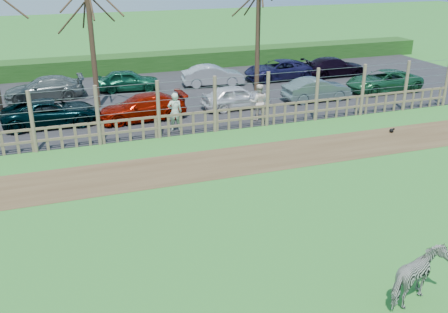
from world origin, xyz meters
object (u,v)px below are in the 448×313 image
object	(u,v)px
visitor_b	(259,102)
car_6	(384,81)
car_9	(44,88)
car_11	(213,75)
car_5	(317,89)
car_12	(278,70)
tree_mid	(89,10)
car_4	(236,97)
car_13	(334,67)
car_3	(142,107)
car_2	(51,112)
zebra	(419,278)
car_10	(128,80)
visitor_a	(175,112)
crow	(392,130)

from	to	relation	value
visitor_b	car_6	xyz separation A→B (m)	(8.80, 2.57, -0.26)
car_9	car_11	size ratio (longest dim) A/B	1.14
car_11	car_6	bearing A→B (deg)	-111.39
car_5	car_12	distance (m)	5.12
tree_mid	car_4	xyz separation A→B (m)	(6.61, -2.55, -4.23)
car_5	car_13	xyz separation A→B (m)	(3.91, 4.80, 0.00)
car_3	car_4	xyz separation A→B (m)	(4.83, 0.29, 0.00)
car_2	zebra	bearing A→B (deg)	-155.30
car_6	car_10	size ratio (longest dim) A/B	1.23
car_5	car_12	bearing A→B (deg)	-1.91
zebra	car_11	bearing A→B (deg)	-28.22
car_9	tree_mid	bearing A→B (deg)	43.88
tree_mid	car_12	xyz separation A→B (m)	(11.33, 2.56, -4.23)
car_5	car_13	world-z (taller)	same
car_10	car_11	world-z (taller)	same
car_6	visitor_a	bearing A→B (deg)	-77.33
car_5	car_10	xyz separation A→B (m)	(-9.16, 5.41, 0.00)
visitor_a	car_9	bearing A→B (deg)	-45.11
tree_mid	car_5	distance (m)	12.22
car_9	car_13	world-z (taller)	same
visitor_b	crow	xyz separation A→B (m)	(4.90, -3.52, -0.80)
car_9	car_11	world-z (taller)	same
crow	car_4	bearing A→B (deg)	132.58
car_6	car_12	world-z (taller)	same
car_6	car_11	xyz separation A→B (m)	(-8.73, 4.54, 0.00)
visitor_a	car_5	distance (m)	8.66
car_4	car_9	xyz separation A→B (m)	(-9.13, 5.05, 0.00)
car_3	car_10	xyz separation A→B (m)	(0.23, 5.70, 0.00)
car_3	car_4	world-z (taller)	same
crow	car_11	bearing A→B (deg)	114.49
car_5	car_11	world-z (taller)	same
car_3	car_11	distance (m)	7.39
visitor_b	car_12	bearing A→B (deg)	-103.37
car_3	car_11	bearing A→B (deg)	132.53
crow	car_6	size ratio (longest dim) A/B	0.06
visitor_b	crow	distance (m)	6.09
visitor_b	car_5	bearing A→B (deg)	-135.36
car_3	car_12	xyz separation A→B (m)	(9.55, 5.41, 0.00)
visitor_b	car_9	distance (m)	11.87
tree_mid	visitor_b	bearing A→B (deg)	-34.19
car_2	tree_mid	bearing A→B (deg)	-44.98
car_3	car_2	bearing A→B (deg)	-100.41
car_4	car_6	world-z (taller)	same
zebra	visitor_a	xyz separation A→B (m)	(-2.23, 13.23, 0.25)
car_5	visitor_a	bearing A→B (deg)	105.60
car_5	car_12	xyz separation A→B (m)	(0.16, 5.12, 0.00)
zebra	crow	xyz separation A→B (m)	(6.73, 9.92, -0.55)
visitor_b	car_4	bearing A→B (deg)	-63.99
zebra	car_12	distance (m)	21.62
tree_mid	car_13	size ratio (longest dim) A/B	1.65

